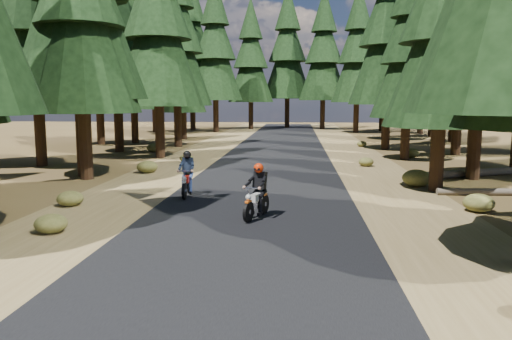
{
  "coord_description": "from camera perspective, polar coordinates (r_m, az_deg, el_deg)",
  "views": [
    {
      "loc": [
        1.21,
        -13.14,
        3.15
      ],
      "look_at": [
        0.0,
        1.5,
        1.1
      ],
      "focal_mm": 35.0,
      "sensor_mm": 36.0,
      "label": 1
    }
  ],
  "objects": [
    {
      "name": "shoulder_l",
      "position": [
        19.31,
        -12.86,
        -1.64
      ],
      "size": [
        3.2,
        100.0,
        0.01
      ],
      "primitive_type": "cube",
      "color": "brown",
      "rests_on": "ground"
    },
    {
      "name": "rider_lead",
      "position": [
        13.41,
        0.06,
        -3.47
      ],
      "size": [
        0.99,
        1.72,
        1.47
      ],
      "rotation": [
        0.0,
        0.0,
        2.82
      ],
      "color": "beige",
      "rests_on": "road"
    },
    {
      "name": "shoulder_r",
      "position": [
        18.72,
        15.09,
        -2.01
      ],
      "size": [
        3.2,
        100.0,
        0.01
      ],
      "primitive_type": "cube",
      "color": "brown",
      "rests_on": "ground"
    },
    {
      "name": "understory_shrubs",
      "position": [
        19.61,
        5.31,
        -0.57
      ],
      "size": [
        16.0,
        29.86,
        0.63
      ],
      "color": "#474C1E",
      "rests_on": "ground"
    },
    {
      "name": "ground",
      "position": [
        13.57,
        -0.52,
        -5.48
      ],
      "size": [
        120.0,
        120.0,
        0.0
      ],
      "primitive_type": "plane",
      "color": "#453618",
      "rests_on": "ground"
    },
    {
      "name": "rider_follow",
      "position": [
        16.6,
        -7.9,
        -1.3
      ],
      "size": [
        0.6,
        1.71,
        1.5
      ],
      "rotation": [
        0.0,
        0.0,
        3.2
      ],
      "color": "maroon",
      "rests_on": "road"
    },
    {
      "name": "road",
      "position": [
        18.45,
        0.89,
        -1.87
      ],
      "size": [
        6.0,
        100.0,
        0.01
      ],
      "primitive_type": "cube",
      "color": "black",
      "rests_on": "ground"
    },
    {
      "name": "pine_forest",
      "position": [
        34.54,
        2.74,
        15.82
      ],
      "size": [
        34.59,
        55.08,
        16.32
      ],
      "color": "black",
      "rests_on": "ground"
    },
    {
      "name": "log_far",
      "position": [
        18.42,
        25.03,
        -2.28
      ],
      "size": [
        3.42,
        0.4,
        0.24
      ],
      "primitive_type": "cylinder",
      "rotation": [
        0.0,
        1.57,
        0.05
      ],
      "color": "#4C4233",
      "rests_on": "ground"
    },
    {
      "name": "log_near",
      "position": [
        22.55,
        23.25,
        -0.33
      ],
      "size": [
        5.65,
        2.81,
        0.32
      ],
      "primitive_type": "cylinder",
      "rotation": [
        0.0,
        1.57,
        0.43
      ],
      "color": "#4C4233",
      "rests_on": "ground"
    }
  ]
}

